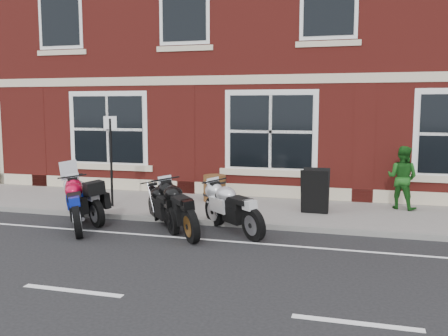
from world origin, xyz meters
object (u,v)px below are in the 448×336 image
Objects in this scene: moto_sport_red at (78,203)px; pedestrian_right at (402,178)px; parking_sign at (111,155)px; barrel_planter at (215,188)px; moto_naked_black at (164,204)px; a_board_sign at (315,191)px; moto_touring_silver at (84,197)px; moto_sport_silver at (233,206)px; moto_sport_black at (179,206)px.

moto_sport_red is 7.78m from pedestrian_right.
pedestrian_right is 7.33m from parking_sign.
barrel_planter is 2.88m from parking_sign.
moto_naked_black is 1.49× the size of a_board_sign.
barrel_planter is at bearing 27.23° from pedestrian_right.
parking_sign is at bearing 37.28° from pedestrian_right.
pedestrian_right reaches higher than moto_naked_black.
moto_touring_silver is 1.08× the size of moto_naked_black.
moto_touring_silver is at bearing 138.94° from moto_naked_black.
moto_sport_silver is 3.87m from parking_sign.
moto_sport_red is at bearing 161.61° from moto_naked_black.
moto_touring_silver is 7.75m from pedestrian_right.
parking_sign reaches higher than moto_naked_black.
moto_touring_silver is 1.03× the size of moto_sport_silver.
moto_sport_red is 1.22× the size of moto_naked_black.
a_board_sign is at bearing 2.06° from moto_sport_black.
moto_naked_black is at bearing 131.02° from moto_sport_silver.
pedestrian_right is at bearing -9.85° from moto_naked_black.
moto_sport_black is at bearing -50.80° from parking_sign.
moto_sport_silver reaches higher than barrel_planter.
moto_sport_black is at bearing -77.59° from moto_naked_black.
parking_sign is at bearing 63.61° from moto_sport_red.
moto_sport_black is at bearing 59.72° from pedestrian_right.
moto_sport_silver is 1.57× the size of a_board_sign.
moto_sport_black is 3.07m from barrel_planter.
parking_sign reaches higher than barrel_planter.
a_board_sign is 0.47× the size of parking_sign.
pedestrian_right reaches higher than moto_touring_silver.
a_board_sign is 1.52× the size of barrel_planter.
moto_sport_black is at bearing -137.93° from a_board_sign.
barrel_planter is at bearing 14.34° from parking_sign.
moto_sport_black is 1.71× the size of a_board_sign.
parking_sign reaches higher than moto_sport_red.
barrel_planter is at bearing 164.87° from a_board_sign.
moto_sport_black is at bearing 152.16° from moto_sport_silver.
pedestrian_right is (6.90, 3.57, 0.33)m from moto_sport_red.
moto_sport_silver is at bearing -54.27° from moto_touring_silver.
moto_touring_silver is at bearing -111.43° from parking_sign.
pedestrian_right is (4.63, 3.34, 0.33)m from moto_sport_black.
moto_sport_silver is 1.07× the size of pedestrian_right.
moto_sport_silver is (1.07, 0.38, -0.02)m from moto_sport_black.
parking_sign is (-5.08, -0.61, 0.79)m from a_board_sign.
moto_sport_silver is 2.95m from barrel_planter.
parking_sign is at bearing 112.86° from moto_sport_silver.
moto_touring_silver is 1.47m from parking_sign.
pedestrian_right is 0.68× the size of parking_sign.
moto_sport_silver is 2.43m from a_board_sign.
moto_touring_silver is at bearing 79.66° from moto_sport_red.
parking_sign reaches higher than moto_touring_silver.
barrel_planter is (-4.79, -0.28, -0.43)m from pedestrian_right.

